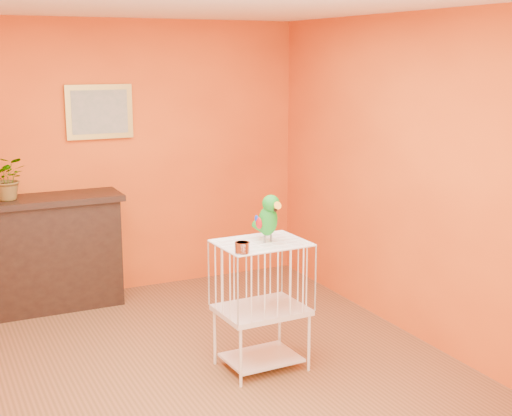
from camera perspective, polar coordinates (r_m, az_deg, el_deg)
ground at (r=5.17m, az=-5.55°, el=-13.90°), size 4.50×4.50×0.00m
room_shell at (r=4.70m, az=-5.94°, el=3.74°), size 4.50×4.50×4.50m
console_cabinet at (r=6.69m, az=-16.55°, el=-3.50°), size 1.39×0.50×1.03m
potted_plant at (r=6.58m, az=-19.30°, el=1.99°), size 0.44×0.47×0.30m
framed_picture at (r=6.80m, az=-12.42°, el=7.53°), size 0.62×0.04×0.50m
birdcage at (r=5.22m, az=0.43°, el=-7.65°), size 0.64×0.50×0.96m
feed_cup at (r=4.80m, az=-1.11°, el=-3.17°), size 0.10×0.10×0.07m
parrot at (r=5.06m, az=0.97°, el=-0.76°), size 0.18×0.31×0.35m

